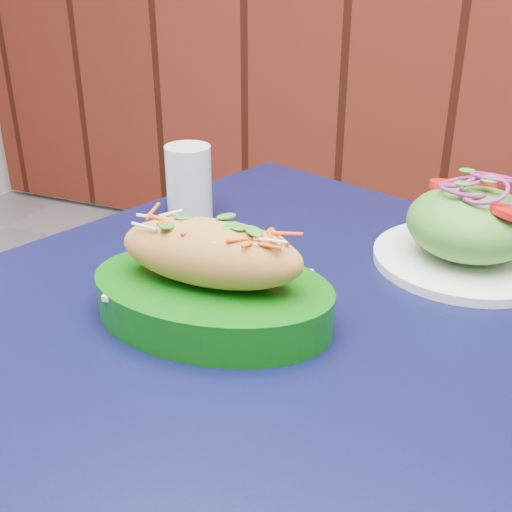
% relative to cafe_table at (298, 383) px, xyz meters
% --- Properties ---
extents(cafe_table, '(1.02, 1.02, 0.75)m').
position_rel_cafe_table_xyz_m(cafe_table, '(0.00, 0.00, 0.00)').
color(cafe_table, black).
rests_on(cafe_table, ground).
extents(banh_mi_basket, '(0.28, 0.19, 0.12)m').
position_rel_cafe_table_xyz_m(banh_mi_basket, '(-0.09, -0.04, 0.13)').
color(banh_mi_basket, '#0C590C').
rests_on(banh_mi_basket, cafe_table).
extents(salad_plate, '(0.23, 0.23, 0.12)m').
position_rel_cafe_table_xyz_m(salad_plate, '(0.15, 0.21, 0.13)').
color(salad_plate, white).
rests_on(salad_plate, cafe_table).
extents(water_glass, '(0.07, 0.07, 0.11)m').
position_rel_cafe_table_xyz_m(water_glass, '(-0.25, 0.21, 0.14)').
color(water_glass, silver).
rests_on(water_glass, cafe_table).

